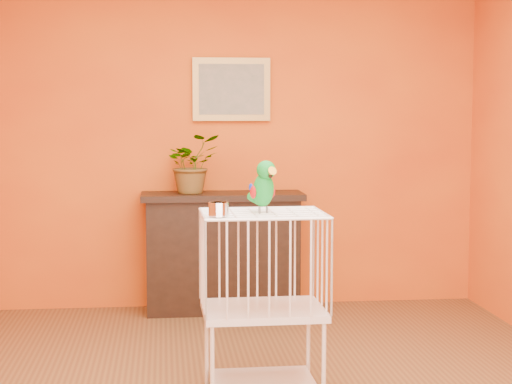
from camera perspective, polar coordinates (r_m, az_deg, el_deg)
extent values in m
plane|color=orange|center=(6.89, -1.66, 3.11)|extent=(4.00, 0.00, 4.00)
plane|color=orange|center=(2.44, 6.76, -1.31)|extent=(4.00, 0.00, 4.00)
cube|color=black|center=(6.76, -2.24, -4.24)|extent=(1.19, 0.40, 0.89)
cube|color=black|center=(6.69, -2.26, -0.27)|extent=(1.27, 0.45, 0.05)
cube|color=black|center=(6.58, -2.14, -4.50)|extent=(0.83, 0.02, 0.44)
cube|color=#521B17|center=(6.71, -4.32, -5.17)|extent=(0.05, 0.18, 0.28)
cube|color=#384E27|center=(6.72, -3.65, -5.16)|extent=(0.05, 0.18, 0.28)
cube|color=#521B17|center=(6.72, -2.89, -5.15)|extent=(0.05, 0.18, 0.28)
cube|color=#384E27|center=(6.73, -2.04, -5.14)|extent=(0.05, 0.18, 0.28)
cube|color=#521B17|center=(6.74, -1.20, -5.12)|extent=(0.05, 0.18, 0.28)
imported|color=#26722D|center=(6.65, -4.28, 1.44)|extent=(0.54, 0.57, 0.36)
cube|color=#A7813B|center=(6.86, -1.65, 6.86)|extent=(0.62, 0.03, 0.50)
cube|color=gray|center=(6.84, -1.64, 6.86)|extent=(0.52, 0.01, 0.40)
cube|color=white|center=(4.89, 0.46, -12.45)|extent=(0.57, 0.44, 0.02)
cube|color=white|center=(4.78, 0.46, -7.90)|extent=(0.67, 0.52, 0.04)
cube|color=white|center=(4.68, 0.47, -1.44)|extent=(0.67, 0.52, 0.01)
cylinder|color=white|center=(4.59, -2.94, -11.70)|extent=(0.02, 0.02, 0.46)
cylinder|color=white|center=(4.67, 4.55, -11.41)|extent=(0.02, 0.02, 0.46)
cylinder|color=white|center=(5.03, -3.31, -10.16)|extent=(0.02, 0.02, 0.46)
cylinder|color=white|center=(5.10, 3.50, -9.93)|extent=(0.02, 0.02, 0.46)
cylinder|color=silver|center=(4.47, -2.51, -1.15)|extent=(0.11, 0.11, 0.07)
cylinder|color=#59544C|center=(4.64, 0.23, -1.22)|extent=(0.01, 0.01, 0.04)
cylinder|color=#59544C|center=(4.66, 0.74, -1.19)|extent=(0.01, 0.01, 0.04)
ellipsoid|color=#0F912C|center=(4.63, 0.49, 0.13)|extent=(0.16, 0.19, 0.21)
ellipsoid|color=#0F912C|center=(4.60, 0.68, 1.48)|extent=(0.13, 0.14, 0.10)
cone|color=orange|center=(4.55, 0.97, 1.30)|extent=(0.07, 0.08, 0.07)
cone|color=black|center=(4.57, 0.90, 1.08)|extent=(0.03, 0.03, 0.03)
sphere|color=black|center=(4.56, 0.40, 1.59)|extent=(0.01, 0.01, 0.01)
sphere|color=black|center=(4.60, 1.18, 1.62)|extent=(0.01, 0.01, 0.01)
ellipsoid|color=#A50C0C|center=(4.62, -0.20, 0.00)|extent=(0.05, 0.07, 0.07)
ellipsoid|color=navy|center=(4.67, 1.06, 0.06)|extent=(0.05, 0.07, 0.07)
cone|color=#0F912C|center=(4.70, 0.09, -0.64)|extent=(0.11, 0.16, 0.11)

